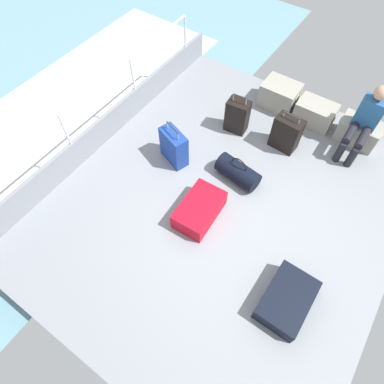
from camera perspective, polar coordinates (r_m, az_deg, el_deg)
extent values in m
cube|color=gray|center=(4.68, 6.05, -1.64)|extent=(4.40, 5.20, 0.06)
cube|color=gray|center=(5.38, -14.23, 11.06)|extent=(0.06, 5.20, 0.45)
cylinder|color=silver|center=(4.92, -20.28, 8.23)|extent=(0.04, 0.04, 1.00)
cylinder|color=silver|center=(5.53, -9.87, 17.47)|extent=(0.04, 0.04, 1.00)
cylinder|color=silver|center=(6.39, -1.18, 24.17)|extent=(0.04, 0.04, 1.00)
cylinder|color=silver|center=(4.87, -16.19, 17.40)|extent=(0.04, 4.16, 0.04)
cube|color=white|center=(6.67, -22.32, 12.09)|extent=(2.40, 7.28, 0.01)
cube|color=gray|center=(5.94, 14.84, 15.84)|extent=(0.59, 0.46, 0.42)
torus|color=tan|center=(5.96, 12.34, 17.68)|extent=(0.02, 0.12, 0.12)
torus|color=tan|center=(5.83, 17.73, 15.15)|extent=(0.02, 0.12, 0.12)
cube|color=gray|center=(5.81, 20.41, 12.58)|extent=(0.60, 0.40, 0.37)
torus|color=tan|center=(5.81, 17.83, 14.49)|extent=(0.02, 0.12, 0.12)
torus|color=tan|center=(5.74, 23.43, 11.65)|extent=(0.02, 0.12, 0.12)
cube|color=gray|center=(5.78, 26.71, 9.27)|extent=(0.60, 0.39, 0.37)
torus|color=tan|center=(5.74, 24.22, 11.24)|extent=(0.02, 0.12, 0.12)
torus|color=tan|center=(5.75, 29.73, 8.25)|extent=(0.02, 0.12, 0.12)
cube|color=#26598C|center=(5.48, 28.25, 11.90)|extent=(0.34, 0.20, 0.48)
sphere|color=tan|center=(5.27, 29.85, 14.59)|extent=(0.20, 0.20, 0.20)
cylinder|color=black|center=(5.37, 27.33, 8.24)|extent=(0.12, 0.40, 0.12)
cylinder|color=black|center=(5.38, 25.78, 5.44)|extent=(0.11, 0.11, 0.37)
cylinder|color=black|center=(5.37, 25.63, 9.16)|extent=(0.12, 0.40, 0.12)
cylinder|color=black|center=(5.38, 24.09, 6.36)|extent=(0.11, 0.11, 0.37)
cube|color=black|center=(5.22, 15.92, 9.68)|extent=(0.42, 0.27, 0.56)
cylinder|color=#A5A8AD|center=(5.03, 15.57, 12.82)|extent=(0.02, 0.02, 0.08)
cylinder|color=#A5A8AD|center=(4.98, 17.99, 11.47)|extent=(0.02, 0.02, 0.08)
cylinder|color=#2D2D2D|center=(4.98, 16.89, 12.48)|extent=(0.26, 0.04, 0.02)
cube|color=white|center=(5.19, 17.04, 11.72)|extent=(0.05, 0.01, 0.08)
cube|color=#B70C1E|center=(4.39, 1.28, -3.07)|extent=(0.48, 0.74, 0.27)
cube|color=white|center=(4.54, 3.68, 0.57)|extent=(0.05, 0.01, 0.08)
cube|color=navy|center=(4.86, -3.13, 7.76)|extent=(0.49, 0.35, 0.55)
cylinder|color=#A5A8AD|center=(4.69, -4.25, 11.42)|extent=(0.02, 0.02, 0.12)
cylinder|color=#A5A8AD|center=(4.53, -2.37, 9.51)|extent=(0.02, 0.02, 0.12)
cylinder|color=#2D2D2D|center=(4.57, -3.36, 11.00)|extent=(0.28, 0.11, 0.02)
cube|color=white|center=(4.79, -2.08, 9.52)|extent=(0.05, 0.02, 0.08)
cube|color=black|center=(4.10, 16.01, -17.41)|extent=(0.50, 0.74, 0.23)
cube|color=white|center=(4.22, 18.30, -13.12)|extent=(0.05, 0.01, 0.08)
cube|color=black|center=(5.33, 7.78, 12.82)|extent=(0.36, 0.26, 0.55)
cylinder|color=#A5A8AD|center=(5.13, 7.14, 15.91)|extent=(0.02, 0.02, 0.11)
cylinder|color=#A5A8AD|center=(5.09, 9.31, 15.10)|extent=(0.02, 0.02, 0.11)
cylinder|color=#2D2D2D|center=(5.07, 8.30, 15.99)|extent=(0.23, 0.04, 0.02)
cube|color=silver|center=(5.35, 8.43, 14.27)|extent=(0.05, 0.01, 0.08)
cylinder|color=black|center=(4.77, 7.88, 3.39)|extent=(0.67, 0.38, 0.29)
torus|color=black|center=(4.64, 8.10, 4.55)|extent=(0.25, 0.05, 0.25)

